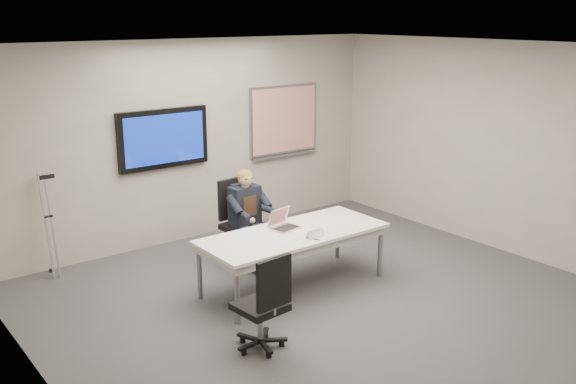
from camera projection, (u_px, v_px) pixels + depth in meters
floor at (335, 307)px, 7.06m from camera, size 6.00×6.00×0.02m
ceiling at (340, 48)px, 6.31m from camera, size 6.00×6.00×0.02m
wall_back at (195, 141)px, 8.97m from camera, size 6.00×0.02×2.80m
wall_left at (46, 247)px, 4.92m from camera, size 0.02×6.00×2.80m
wall_right at (508, 149)px, 8.44m from camera, size 0.02×6.00×2.80m
conference_table at (294, 238)px, 7.44m from camera, size 2.23×0.93×0.69m
tv_display at (164, 139)px, 8.61m from camera, size 1.30×0.09×0.80m
whiteboard at (284, 121)px, 9.82m from camera, size 1.25×0.08×1.10m
office_chair_far at (242, 236)px, 8.32m from camera, size 0.57×0.57×1.08m
office_chair_near at (263, 320)px, 6.11m from camera, size 0.51×0.51×0.99m
seated_person at (252, 229)px, 8.09m from camera, size 0.39×0.67×1.24m
crutch at (49, 224)px, 7.75m from camera, size 0.37×0.59×1.38m
laptop at (283, 223)px, 7.55m from camera, size 0.36×0.36×0.23m
name_tent at (315, 234)px, 7.22m from camera, size 0.23×0.08×0.09m
pen at (314, 239)px, 7.17m from camera, size 0.05×0.13×0.01m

